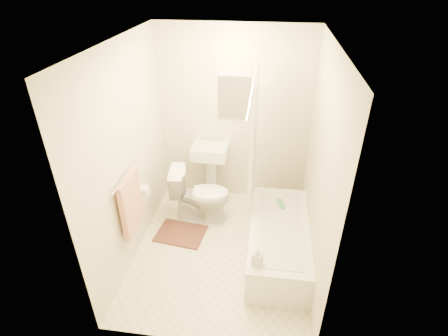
# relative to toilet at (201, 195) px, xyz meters

# --- Properties ---
(floor) EXTENTS (2.40, 2.40, 0.00)m
(floor) POSITION_rel_toilet_xyz_m (0.35, -0.56, -0.38)
(floor) COLOR beige
(floor) RESTS_ON ground
(ceiling) EXTENTS (2.40, 2.40, 0.00)m
(ceiling) POSITION_rel_toilet_xyz_m (0.35, -0.56, 2.02)
(ceiling) COLOR white
(ceiling) RESTS_ON ground
(wall_back) EXTENTS (2.00, 0.02, 2.40)m
(wall_back) POSITION_rel_toilet_xyz_m (0.35, 0.64, 0.82)
(wall_back) COLOR beige
(wall_back) RESTS_ON ground
(wall_left) EXTENTS (0.02, 2.40, 2.40)m
(wall_left) POSITION_rel_toilet_xyz_m (-0.65, -0.56, 0.82)
(wall_left) COLOR beige
(wall_left) RESTS_ON ground
(wall_right) EXTENTS (0.02, 2.40, 2.40)m
(wall_right) POSITION_rel_toilet_xyz_m (1.35, -0.56, 0.82)
(wall_right) COLOR beige
(wall_right) RESTS_ON ground
(mirror) EXTENTS (0.40, 0.03, 0.55)m
(mirror) POSITION_rel_toilet_xyz_m (0.35, 0.62, 1.12)
(mirror) COLOR white
(mirror) RESTS_ON wall_back
(curtain_rod) EXTENTS (0.03, 1.70, 0.03)m
(curtain_rod) POSITION_rel_toilet_xyz_m (0.65, -0.46, 1.62)
(curtain_rod) COLOR silver
(curtain_rod) RESTS_ON wall_back
(shower_curtain) EXTENTS (0.04, 0.80, 1.55)m
(shower_curtain) POSITION_rel_toilet_xyz_m (0.65, -0.06, 0.84)
(shower_curtain) COLOR silver
(shower_curtain) RESTS_ON curtain_rod
(towel_bar) EXTENTS (0.02, 0.60, 0.02)m
(towel_bar) POSITION_rel_toilet_xyz_m (-0.61, -0.81, 0.72)
(towel_bar) COLOR silver
(towel_bar) RESTS_ON wall_left
(towel) EXTENTS (0.06, 0.45, 0.66)m
(towel) POSITION_rel_toilet_xyz_m (-0.58, -0.81, 0.40)
(towel) COLOR #CC7266
(towel) RESTS_ON towel_bar
(toilet_paper) EXTENTS (0.11, 0.12, 0.12)m
(toilet_paper) POSITION_rel_toilet_xyz_m (-0.58, -0.44, 0.32)
(toilet_paper) COLOR white
(toilet_paper) RESTS_ON wall_left
(toilet) EXTENTS (0.81, 0.51, 0.75)m
(toilet) POSITION_rel_toilet_xyz_m (0.00, 0.00, 0.00)
(toilet) COLOR white
(toilet) RESTS_ON floor
(sink) EXTENTS (0.49, 0.40, 0.93)m
(sink) POSITION_rel_toilet_xyz_m (0.05, 0.50, 0.09)
(sink) COLOR silver
(sink) RESTS_ON floor
(bathtub) EXTENTS (0.66, 1.51, 0.42)m
(bathtub) POSITION_rel_toilet_xyz_m (1.02, -0.54, -0.16)
(bathtub) COLOR white
(bathtub) RESTS_ON floor
(bath_mat) EXTENTS (0.65, 0.52, 0.02)m
(bath_mat) POSITION_rel_toilet_xyz_m (-0.20, -0.36, -0.37)
(bath_mat) COLOR #552A23
(bath_mat) RESTS_ON floor
(soap_bottle) EXTENTS (0.11, 0.12, 0.20)m
(soap_bottle) POSITION_rel_toilet_xyz_m (0.79, -1.14, 0.15)
(soap_bottle) COLOR white
(soap_bottle) RESTS_ON bathtub
(scrub_brush) EXTENTS (0.10, 0.19, 0.04)m
(scrub_brush) POSITION_rel_toilet_xyz_m (1.03, -0.14, 0.07)
(scrub_brush) COLOR #42A36B
(scrub_brush) RESTS_ON bathtub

